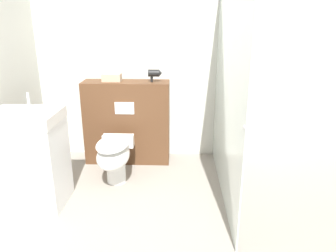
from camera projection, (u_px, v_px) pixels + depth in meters
wall_back at (166, 57)px, 3.93m from camera, size 8.00×0.06×2.50m
partition_panel at (127, 122)px, 3.95m from camera, size 1.01×0.32×0.99m
shower_glass at (227, 91)px, 3.05m from camera, size 0.04×1.89×2.10m
toilet at (114, 156)px, 3.42m from camera, size 0.34×0.62×0.49m
sink_vanity at (30, 159)px, 3.03m from camera, size 0.61×0.50×1.05m
hair_drier at (155, 73)px, 3.71m from camera, size 0.16×0.08×0.15m
folded_towel at (112, 77)px, 3.79m from camera, size 0.21×0.14×0.09m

